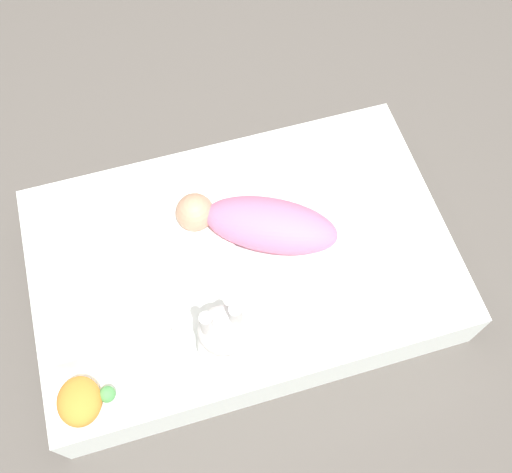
{
  "coord_description": "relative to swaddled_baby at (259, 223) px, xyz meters",
  "views": [
    {
      "loc": [
        -0.17,
        -0.75,
        1.86
      ],
      "look_at": [
        0.05,
        0.02,
        0.26
      ],
      "focal_mm": 42.0,
      "sensor_mm": 36.0,
      "label": 1
    }
  ],
  "objects": [
    {
      "name": "burp_cloth",
      "position": [
        -0.17,
        0.06,
        -0.06
      ],
      "size": [
        0.16,
        0.19,
        0.02
      ],
      "color": "white",
      "rests_on": "bed_mattress"
    },
    {
      "name": "pillow",
      "position": [
        -0.49,
        -0.07,
        -0.02
      ],
      "size": [
        0.33,
        0.39,
        0.1
      ],
      "color": "white",
      "rests_on": "bed_mattress"
    },
    {
      "name": "bed_mattress",
      "position": [
        -0.07,
        -0.05,
        -0.17
      ],
      "size": [
        1.27,
        0.82,
        0.21
      ],
      "color": "white",
      "rests_on": "ground_plane"
    },
    {
      "name": "ground_plane",
      "position": [
        -0.07,
        -0.05,
        -0.27
      ],
      "size": [
        12.0,
        12.0,
        0.0
      ],
      "primitive_type": "plane",
      "color": "#514C47"
    },
    {
      "name": "turtle_plush",
      "position": [
        -0.6,
        -0.37,
        -0.03
      ],
      "size": [
        0.15,
        0.14,
        0.08
      ],
      "color": "orange",
      "rests_on": "bed_mattress"
    },
    {
      "name": "bunny_plush",
      "position": [
        -0.19,
        -0.33,
        0.06
      ],
      "size": [
        0.15,
        0.15,
        0.32
      ],
      "color": "white",
      "rests_on": "bed_mattress"
    },
    {
      "name": "swaddled_baby",
      "position": [
        0.0,
        0.0,
        0.0
      ],
      "size": [
        0.49,
        0.34,
        0.13
      ],
      "rotation": [
        0.0,
        0.0,
        2.65
      ],
      "color": "pink",
      "rests_on": "bed_mattress"
    }
  ]
}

